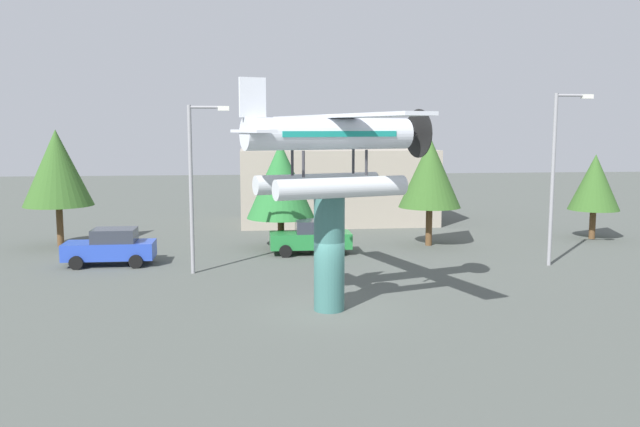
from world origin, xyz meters
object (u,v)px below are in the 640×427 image
at_px(tree_west, 57,168).
at_px(tree_east, 281,180).
at_px(floatplane_monument, 333,148).
at_px(streetlight_primary, 195,176).
at_px(tree_far_east, 595,183).
at_px(streetlight_secondary, 557,167).
at_px(storefront_building, 336,186).
at_px(display_pedestal, 329,253).
at_px(car_near_blue, 111,247).
at_px(car_mid_green, 312,237).
at_px(tree_center_back, 430,173).

distance_m(tree_west, tree_east, 12.25).
relative_size(floatplane_monument, streetlight_primary, 1.36).
height_order(streetlight_primary, tree_west, streetlight_primary).
relative_size(tree_east, tree_far_east, 1.16).
distance_m(floatplane_monument, tree_west, 19.62).
relative_size(streetlight_secondary, storefront_building, 0.62).
xyz_separation_m(streetlight_primary, tree_west, (-8.04, 7.69, -0.04)).
relative_size(display_pedestal, floatplane_monument, 0.41).
bearing_deg(car_near_blue, floatplane_monument, 137.00).
bearing_deg(display_pedestal, storefront_building, 81.65).
relative_size(streetlight_primary, tree_far_east, 1.51).
bearing_deg(car_mid_green, storefront_building, -104.06).
bearing_deg(tree_center_back, floatplane_monument, -119.54).
bearing_deg(display_pedestal, tree_far_east, 37.94).
distance_m(streetlight_primary, tree_west, 11.13).
bearing_deg(tree_west, car_mid_green, -14.89).
height_order(streetlight_primary, storefront_building, streetlight_primary).
bearing_deg(car_near_blue, car_mid_green, -169.53).
bearing_deg(streetlight_secondary, car_mid_green, 159.57).
bearing_deg(display_pedestal, floatplane_monument, 18.12).
relative_size(floatplane_monument, tree_west, 1.59).
relative_size(car_mid_green, tree_west, 0.65).
bearing_deg(streetlight_primary, car_near_blue, 151.98).
xyz_separation_m(car_mid_green, streetlight_secondary, (11.19, -4.17, 3.82)).
height_order(display_pedestal, car_mid_green, display_pedestal).
height_order(streetlight_secondary, tree_east, streetlight_secondary).
distance_m(floatplane_monument, tree_far_east, 22.07).
height_order(display_pedestal, floatplane_monument, floatplane_monument).
relative_size(storefront_building, tree_far_east, 2.63).
height_order(car_mid_green, tree_west, tree_west).
bearing_deg(streetlight_secondary, tree_far_east, 50.35).
bearing_deg(streetlight_primary, tree_east, 55.83).
bearing_deg(car_mid_green, tree_east, -52.39).
height_order(display_pedestal, streetlight_primary, streetlight_primary).
xyz_separation_m(car_near_blue, tree_far_east, (26.79, 4.63, 2.46)).
xyz_separation_m(streetlight_secondary, tree_center_back, (-4.44, 5.88, -0.65)).
bearing_deg(storefront_building, tree_west, -155.06).
distance_m(car_mid_green, tree_far_east, 17.39).
height_order(tree_center_back, tree_far_east, tree_center_back).
xyz_separation_m(car_mid_green, tree_west, (-13.61, 3.62, 3.46)).
distance_m(display_pedestal, streetlight_primary, 8.74).
distance_m(car_near_blue, tree_west, 7.48).
distance_m(storefront_building, tree_west, 18.22).
xyz_separation_m(streetlight_secondary, tree_far_east, (5.79, 6.99, -1.36)).
relative_size(car_mid_green, storefront_building, 0.32).
bearing_deg(tree_center_back, streetlight_primary, -154.87).
relative_size(streetlight_primary, storefront_building, 0.57).
relative_size(streetlight_primary, tree_west, 1.17).
height_order(storefront_building, tree_west, tree_west).
height_order(streetlight_secondary, tree_far_east, streetlight_secondary).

